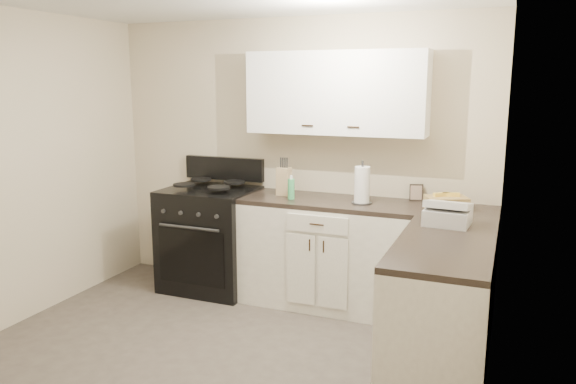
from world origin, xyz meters
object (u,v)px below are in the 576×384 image
at_px(knife_block, 284,181).
at_px(paper_towel, 362,185).
at_px(wicker_basket, 446,203).
at_px(countertop_grill, 448,217).
at_px(stove, 211,240).

relative_size(knife_block, paper_towel, 0.80).
distance_m(wicker_basket, countertop_grill, 0.48).
bearing_deg(paper_towel, stove, 179.85).
distance_m(stove, wicker_basket, 2.19).
distance_m(paper_towel, wicker_basket, 0.69).
height_order(paper_towel, wicker_basket, paper_towel).
xyz_separation_m(wicker_basket, countertop_grill, (0.06, -0.48, 0.00)).
bearing_deg(countertop_grill, stove, 172.67).
height_order(stove, paper_towel, paper_towel).
relative_size(stove, paper_towel, 3.23).
xyz_separation_m(knife_block, wicker_basket, (1.41, -0.06, -0.07)).
xyz_separation_m(stove, knife_block, (0.72, 0.08, 0.60)).
xyz_separation_m(paper_towel, wicker_basket, (0.68, 0.02, -0.10)).
xyz_separation_m(knife_block, paper_towel, (0.73, -0.08, 0.03)).
bearing_deg(knife_block, stove, -172.09).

